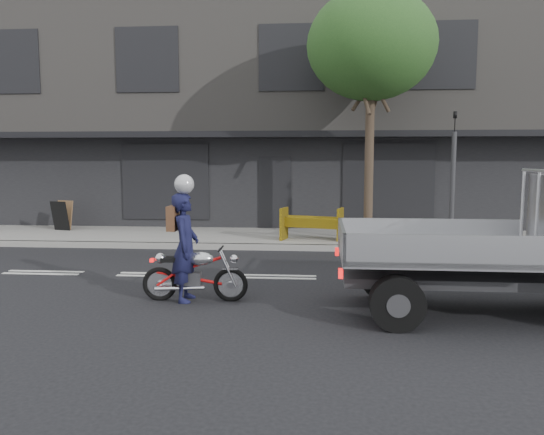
{
  "coord_description": "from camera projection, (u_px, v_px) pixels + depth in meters",
  "views": [
    {
      "loc": [
        0.77,
        -10.28,
        2.35
      ],
      "look_at": [
        -0.12,
        0.5,
        1.13
      ],
      "focal_mm": 35.0,
      "sensor_mm": 36.0,
      "label": 1
    }
  ],
  "objects": [
    {
      "name": "ground",
      "position": [
        276.0,
        277.0,
        10.5
      ],
      "size": [
        80.0,
        80.0,
        0.0
      ],
      "primitive_type": "plane",
      "color": "black",
      "rests_on": "ground"
    },
    {
      "name": "sidewalk",
      "position": [
        288.0,
        238.0,
        15.15
      ],
      "size": [
        32.0,
        3.2,
        0.15
      ],
      "primitive_type": "cube",
      "color": "gray",
      "rests_on": "ground"
    },
    {
      "name": "kerb",
      "position": [
        285.0,
        247.0,
        13.56
      ],
      "size": [
        32.0,
        0.2,
        0.15
      ],
      "primitive_type": "cube",
      "color": "gray",
      "rests_on": "ground"
    },
    {
      "name": "building_main",
      "position": [
        297.0,
        117.0,
        21.25
      ],
      "size": [
        26.0,
        10.0,
        8.0
      ],
      "primitive_type": "cube",
      "color": "slate",
      "rests_on": "ground"
    },
    {
      "name": "street_tree",
      "position": [
        371.0,
        46.0,
        13.89
      ],
      "size": [
        3.4,
        3.4,
        6.74
      ],
      "color": "#382B21",
      "rests_on": "ground"
    },
    {
      "name": "traffic_light_pole",
      "position": [
        452.0,
        186.0,
        13.29
      ],
      "size": [
        0.12,
        0.12,
        3.5
      ],
      "color": "#2D2D30",
      "rests_on": "ground"
    },
    {
      "name": "motorcycle",
      "position": [
        195.0,
        273.0,
        8.72
      ],
      "size": [
        1.76,
        0.51,
        0.9
      ],
      "rotation": [
        0.0,
        0.0,
        0.04
      ],
      "color": "black",
      "rests_on": "ground"
    },
    {
      "name": "rider",
      "position": [
        185.0,
        247.0,
        8.68
      ],
      "size": [
        0.45,
        0.67,
        1.79
      ],
      "primitive_type": "imported",
      "rotation": [
        0.0,
        0.0,
        1.61
      ],
      "color": "#141538",
      "rests_on": "ground"
    },
    {
      "name": "construction_barrier",
      "position": [
        312.0,
        224.0,
        14.02
      ],
      "size": [
        1.74,
        1.08,
        0.91
      ],
      "primitive_type": null,
      "rotation": [
        0.0,
        0.0,
        -0.28
      ],
      "color": "#E6B30C",
      "rests_on": "sidewalk"
    },
    {
      "name": "sandwich_board",
      "position": [
        60.0,
        216.0,
        16.11
      ],
      "size": [
        0.65,
        0.52,
        0.9
      ],
      "primitive_type": null,
      "rotation": [
        0.0,
        0.0,
        -0.27
      ],
      "color": "black",
      "rests_on": "sidewalk"
    }
  ]
}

